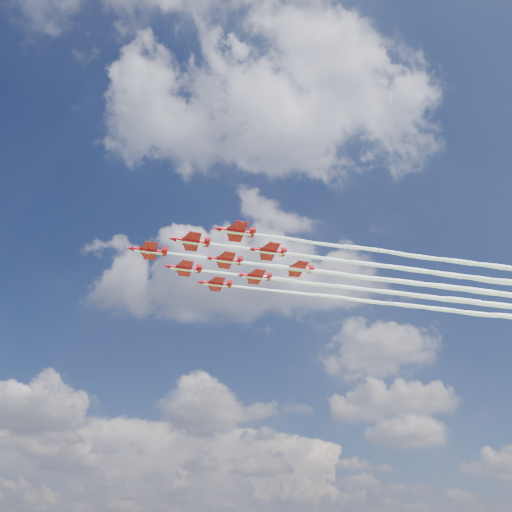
{
  "coord_description": "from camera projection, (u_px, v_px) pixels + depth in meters",
  "views": [
    {
      "loc": [
        20.87,
        -115.08,
        19.95
      ],
      "look_at": [
        7.55,
        0.04,
        88.12
      ],
      "focal_mm": 35.0,
      "sensor_mm": 36.0,
      "label": 1
    }
  ],
  "objects": [
    {
      "name": "jet_row3_port",
      "position": [
        428.0,
        257.0,
        135.41
      ],
      "size": [
        107.36,
        43.46,
        2.73
      ],
      "rotation": [
        0.0,
        0.0,
        0.36
      ],
      "color": "#B00914"
    },
    {
      "name": "jet_row3_centre",
      "position": [
        402.0,
        282.0,
        147.73
      ],
      "size": [
        107.36,
        43.46,
        2.73
      ],
      "rotation": [
        0.0,
        0.0,
        0.36
      ],
      "color": "#B00914"
    },
    {
      "name": "jet_lead",
      "position": [
        337.0,
        274.0,
        143.45
      ],
      "size": [
        107.36,
        43.46,
        2.73
      ],
      "rotation": [
        0.0,
        0.0,
        0.36
      ],
      "color": "#B00914"
    },
    {
      "name": "jet_tail",
      "position": [
        464.0,
        289.0,
        152.02
      ],
      "size": [
        107.36,
        43.46,
        2.73
      ],
      "rotation": [
        0.0,
        0.0,
        0.36
      ],
      "color": "#B00914"
    },
    {
      "name": "jet_row4_port",
      "position": [
        447.0,
        274.0,
        143.71
      ],
      "size": [
        107.36,
        43.46,
        2.73
      ],
      "rotation": [
        0.0,
        0.0,
        0.36
      ],
      "color": "#B00914"
    },
    {
      "name": "jet_row3_starb",
      "position": [
        380.0,
        302.0,
        160.05
      ],
      "size": [
        107.36,
        43.46,
        2.73
      ],
      "rotation": [
        0.0,
        0.0,
        0.36
      ],
      "color": "#B00914"
    },
    {
      "name": "jet_row2_starb",
      "position": [
        359.0,
        289.0,
        151.75
      ],
      "size": [
        107.36,
        43.46,
        2.73
      ],
      "rotation": [
        0.0,
        0.0,
        0.36
      ],
      "color": "#B00914"
    },
    {
      "name": "jet_row2_port",
      "position": [
        381.0,
        266.0,
        139.43
      ],
      "size": [
        107.36,
        43.46,
        2.73
      ],
      "rotation": [
        0.0,
        0.0,
        0.36
      ],
      "color": "#B00914"
    },
    {
      "name": "jet_row4_starb",
      "position": [
        421.0,
        296.0,
        156.04
      ],
      "size": [
        107.36,
        43.46,
        2.73
      ],
      "rotation": [
        0.0,
        0.0,
        0.36
      ],
      "color": "#B00914"
    }
  ]
}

